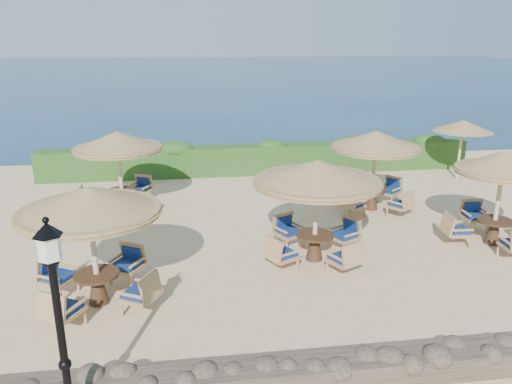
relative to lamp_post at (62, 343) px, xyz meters
name	(u,v)px	position (x,y,z in m)	size (l,w,h in m)	color
ground	(296,238)	(4.80, 6.80, -1.55)	(120.00, 120.00, 0.00)	beige
sea	(203,72)	(4.80, 76.80, -1.55)	(160.00, 160.00, 0.00)	#0C294C
hedge	(260,159)	(4.80, 14.00, -0.95)	(18.00, 0.90, 1.20)	#1E4415
stone_wall	(375,367)	(4.80, 0.60, -1.33)	(15.00, 0.65, 0.44)	brown
lamp_post	(62,343)	(0.00, 0.00, 0.00)	(0.44, 0.44, 3.31)	black
extra_parasol	(463,126)	(12.60, 12.00, 0.62)	(2.30, 2.30, 2.41)	beige
cafe_set_0	(91,223)	(-0.24, 3.84, 0.31)	(2.97, 2.97, 2.65)	beige
cafe_set_1	(317,189)	(4.96, 5.35, 0.37)	(3.24, 3.24, 2.65)	beige
cafe_set_2	(501,184)	(10.16, 5.68, 0.19)	(2.84, 2.84, 2.65)	beige
cafe_set_3	(119,154)	(-0.41, 9.99, 0.37)	(2.86, 2.86, 2.65)	beige
cafe_set_4	(375,155)	(7.84, 8.94, 0.29)	(2.89, 2.89, 2.65)	beige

